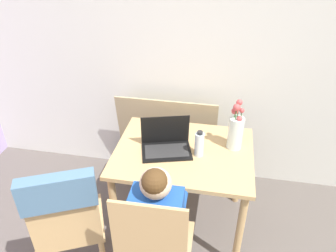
# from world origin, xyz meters

# --- Properties ---
(wall_back) EXTENTS (6.40, 0.05, 2.50)m
(wall_back) POSITION_xyz_m (0.00, 2.23, 1.25)
(wall_back) COLOR silver
(wall_back) RESTS_ON ground_plane
(dining_table) EXTENTS (0.94, 0.73, 0.71)m
(dining_table) POSITION_xyz_m (-0.23, 1.54, 0.61)
(dining_table) COLOR tan
(dining_table) RESTS_ON ground_plane
(chair_occupied) EXTENTS (0.41, 0.41, 0.96)m
(chair_occupied) POSITION_xyz_m (-0.29, 0.88, 0.49)
(chair_occupied) COLOR tan
(chair_occupied) RESTS_ON ground_plane
(chair_spare) EXTENTS (0.54, 0.56, 0.97)m
(chair_spare) POSITION_xyz_m (-0.81, 0.91, 0.65)
(chair_spare) COLOR tan
(chair_spare) RESTS_ON ground_plane
(person_seated) EXTENTS (0.30, 0.43, 1.02)m
(person_seated) POSITION_xyz_m (-0.29, 1.01, 0.63)
(person_seated) COLOR #1E4C9E
(person_seated) RESTS_ON ground_plane
(laptop) EXTENTS (0.38, 0.31, 0.23)m
(laptop) POSITION_xyz_m (-0.35, 1.54, 0.76)
(laptop) COLOR black
(laptop) RESTS_ON dining_table
(flower_vase) EXTENTS (0.10, 0.10, 0.36)m
(flower_vase) POSITION_xyz_m (0.11, 1.65, 0.85)
(flower_vase) COLOR silver
(flower_vase) RESTS_ON dining_table
(water_bottle) EXTENTS (0.06, 0.06, 0.19)m
(water_bottle) POSITION_xyz_m (-0.12, 1.51, 0.80)
(water_bottle) COLOR silver
(water_bottle) RESTS_ON dining_table
(cardboard_panel) EXTENTS (0.87, 0.13, 0.81)m
(cardboard_panel) POSITION_xyz_m (-0.46, 2.11, 0.40)
(cardboard_panel) COLOR tan
(cardboard_panel) RESTS_ON ground_plane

